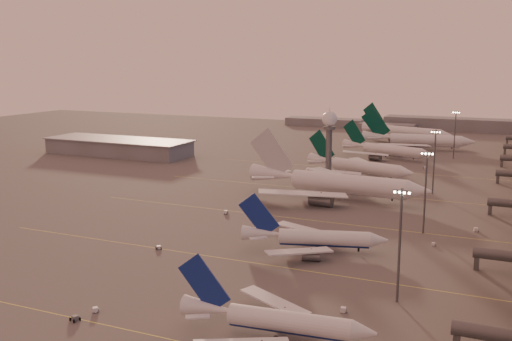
% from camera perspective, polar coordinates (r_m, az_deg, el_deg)
% --- Properties ---
extents(ground, '(700.00, 700.00, 0.00)m').
position_cam_1_polar(ground, '(155.59, -8.43, -8.83)').
color(ground, '#4D4B4B').
rests_on(ground, ground).
extents(taxiway_markings, '(180.00, 185.25, 0.02)m').
position_cam_1_polar(taxiway_markings, '(192.97, 8.30, -4.97)').
color(taxiway_markings, '#EAE252').
rests_on(taxiway_markings, ground).
extents(hangar, '(82.00, 27.00, 8.50)m').
position_cam_1_polar(hangar, '(333.82, -12.95, 2.23)').
color(hangar, slate).
rests_on(hangar, ground).
extents(radar_tower, '(6.40, 6.40, 31.10)m').
position_cam_1_polar(radar_tower, '(256.25, 6.99, 3.70)').
color(radar_tower, '#4F5156').
rests_on(radar_tower, ground).
extents(mast_a, '(3.60, 0.56, 25.00)m').
position_cam_1_polar(mast_a, '(130.66, 13.53, -6.49)').
color(mast_a, '#4F5156').
rests_on(mast_a, ground).
extents(mast_b, '(3.60, 0.56, 25.00)m').
position_cam_1_polar(mast_b, '(183.80, 15.84, -1.65)').
color(mast_b, '#4F5156').
rests_on(mast_b, ground).
extents(mast_c, '(3.60, 0.56, 25.00)m').
position_cam_1_polar(mast_c, '(238.07, 16.62, 1.05)').
color(mast_c, '#4F5156').
rests_on(mast_c, ground).
extents(mast_d, '(3.60, 0.56, 25.00)m').
position_cam_1_polar(mast_d, '(326.90, 18.41, 3.45)').
color(mast_d, '#4F5156').
rests_on(mast_d, ground).
extents(distant_horizon, '(165.00, 37.50, 9.00)m').
position_cam_1_polar(distant_horizon, '(457.38, 14.33, 4.33)').
color(distant_horizon, slate).
rests_on(distant_horizon, ground).
extents(narrowbody_near, '(38.39, 30.52, 15.01)m').
position_cam_1_polar(narrowbody_near, '(114.85, 1.85, -14.36)').
color(narrowbody_near, silver).
rests_on(narrowbody_near, ground).
extents(narrowbody_mid, '(39.42, 31.02, 15.77)m').
position_cam_1_polar(narrowbody_mid, '(163.49, 5.52, -6.62)').
color(narrowbody_mid, silver).
rests_on(narrowbody_mid, ground).
extents(widebody_white, '(71.11, 56.84, 25.00)m').
position_cam_1_polar(widebody_white, '(224.88, 7.69, -1.58)').
color(widebody_white, silver).
rests_on(widebody_white, ground).
extents(greentail_a, '(51.81, 41.24, 19.36)m').
position_cam_1_polar(greentail_a, '(267.67, 9.80, 0.12)').
color(greentail_a, silver).
rests_on(greentail_a, ground).
extents(greentail_b, '(50.82, 40.42, 19.04)m').
position_cam_1_polar(greentail_b, '(320.40, 12.31, 1.74)').
color(greentail_b, silver).
rests_on(greentail_b, ground).
extents(greentail_c, '(63.92, 51.46, 23.21)m').
position_cam_1_polar(greentail_c, '(355.87, 15.13, 2.61)').
color(greentail_c, silver).
rests_on(greentail_c, ground).
extents(greentail_d, '(60.87, 48.36, 22.93)m').
position_cam_1_polar(greentail_d, '(394.72, 14.08, 3.41)').
color(greentail_d, silver).
rests_on(greentail_d, ground).
extents(gsv_truck_a, '(5.34, 5.24, 2.22)m').
position_cam_1_polar(gsv_truck_a, '(130.61, -14.87, -12.45)').
color(gsv_truck_a, silver).
rests_on(gsv_truck_a, ground).
extents(gsv_tug_near, '(3.27, 4.23, 1.07)m').
position_cam_1_polar(gsv_tug_near, '(127.91, -16.86, -13.35)').
color(gsv_tug_near, '#56585B').
rests_on(gsv_tug_near, ground).
extents(gsv_catering_a, '(5.54, 3.12, 4.30)m').
position_cam_1_polar(gsv_catering_a, '(127.11, 8.43, -12.36)').
color(gsv_catering_a, silver).
rests_on(gsv_catering_a, ground).
extents(gsv_tug_mid, '(3.69, 3.64, 0.93)m').
position_cam_1_polar(gsv_tug_mid, '(167.43, -9.26, -7.27)').
color(gsv_tug_mid, silver).
rests_on(gsv_tug_mid, ground).
extents(gsv_truck_b, '(4.97, 2.73, 1.90)m').
position_cam_1_polar(gsv_truck_b, '(175.25, 16.68, -6.60)').
color(gsv_truck_b, silver).
rests_on(gsv_truck_b, ground).
extents(gsv_truck_c, '(6.42, 3.68, 2.45)m').
position_cam_1_polar(gsv_truck_c, '(201.62, -2.77, -3.82)').
color(gsv_truck_c, silver).
rests_on(gsv_truck_c, ground).
extents(gsv_catering_b, '(6.01, 3.96, 4.54)m').
position_cam_1_polar(gsv_catering_b, '(193.07, 20.31, -4.83)').
color(gsv_catering_b, silver).
rests_on(gsv_catering_b, ground).
extents(gsv_tug_far, '(3.89, 4.33, 1.06)m').
position_cam_1_polar(gsv_tug_far, '(246.62, 5.93, -1.35)').
color(gsv_tug_far, silver).
rests_on(gsv_tug_far, ground).
extents(gsv_truck_d, '(2.35, 5.78, 2.30)m').
position_cam_1_polar(gsv_truck_d, '(274.03, 4.21, 0.02)').
color(gsv_truck_d, silver).
rests_on(gsv_truck_d, ground).
extents(gsv_tug_hangar, '(3.39, 2.08, 0.96)m').
position_cam_1_polar(gsv_tug_hangar, '(295.12, 15.80, 0.27)').
color(gsv_tug_hangar, silver).
rests_on(gsv_tug_hangar, ground).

